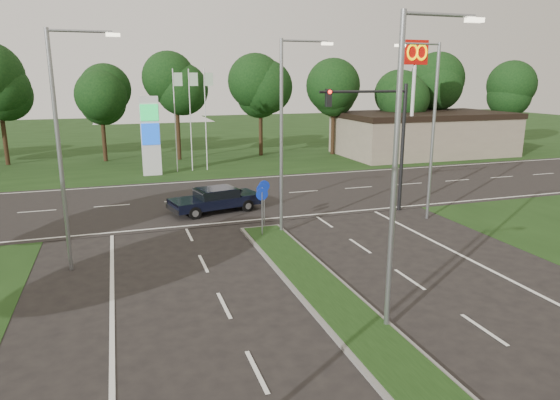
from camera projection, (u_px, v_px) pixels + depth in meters
name	position (u px, v px, depth m)	size (l,w,h in m)	color
verge_far	(173.00, 141.00, 59.90)	(160.00, 50.00, 0.02)	black
cross_road	(229.00, 197.00, 31.28)	(160.00, 12.00, 0.02)	black
median_kerb	(398.00, 367.00, 12.81)	(2.00, 26.00, 0.12)	slate
commercial_building	(423.00, 134.00, 48.55)	(16.00, 9.00, 4.00)	gray
streetlight_median_near	(402.00, 160.00, 13.77)	(2.53, 0.22, 9.00)	gray
streetlight_median_far	(285.00, 127.00, 23.00)	(2.53, 0.22, 9.00)	gray
streetlight_left_far	(64.00, 140.00, 18.34)	(2.53, 0.22, 9.00)	gray
streetlight_right_far	(430.00, 123.00, 25.36)	(2.53, 0.22, 9.00)	gray
traffic_signal	(382.00, 128.00, 26.82)	(5.10, 0.42, 7.00)	black
median_signs	(263.00, 198.00, 23.86)	(1.16, 1.76, 2.38)	gray
gas_pylon	(153.00, 134.00, 37.73)	(5.80, 1.26, 8.00)	silver
mcdonalds_sign	(415.00, 70.00, 42.20)	(2.20, 0.47, 10.40)	silver
treeline_far	(190.00, 83.00, 44.40)	(6.00, 6.00, 9.90)	black
navy_sedan	(215.00, 199.00, 27.78)	(5.21, 3.02, 1.34)	black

